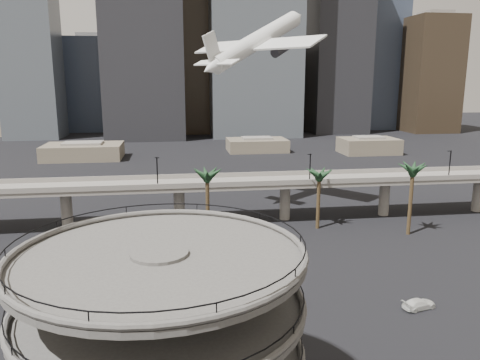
{
  "coord_description": "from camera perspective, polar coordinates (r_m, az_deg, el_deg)",
  "views": [
    {
      "loc": [
        -11.66,
        -37.54,
        28.87
      ],
      "look_at": [
        -2.35,
        28.0,
        14.6
      ],
      "focal_mm": 35.0,
      "sensor_mm": 36.0,
      "label": 1
    }
  ],
  "objects": [
    {
      "name": "parking_ramp",
      "position": [
        38.59,
        -9.46,
        -17.57
      ],
      "size": [
        22.2,
        22.2,
        17.35
      ],
      "color": "#4A4845",
      "rests_on": "ground"
    },
    {
      "name": "overpass",
      "position": [
        95.72,
        -0.88,
        -0.83
      ],
      "size": [
        130.0,
        9.3,
        14.7
      ],
      "color": "slate",
      "rests_on": "ground"
    },
    {
      "name": "palm_trees",
      "position": [
        87.85,
        9.08,
        0.56
      ],
      "size": [
        42.4,
        10.4,
        14.0
      ],
      "color": "#47361E",
      "rests_on": "ground"
    },
    {
      "name": "low_buildings",
      "position": [
        182.65,
        -2.17,
        3.97
      ],
      "size": [
        135.0,
        27.5,
        6.8
      ],
      "color": "#625948",
      "rests_on": "ground"
    },
    {
      "name": "skyline",
      "position": [
        256.74,
        -2.16,
        16.45
      ],
      "size": [
        269.0,
        86.0,
        131.34
      ],
      "color": "#7F6E58",
      "rests_on": "ground"
    },
    {
      "name": "airborne_jet",
      "position": [
        107.96,
        2.15,
        16.54
      ],
      "size": [
        29.23,
        28.42,
        17.45
      ],
      "rotation": [
        0.0,
        -0.39,
        0.72
      ],
      "color": "silver",
      "rests_on": "ground"
    },
    {
      "name": "car_a",
      "position": [
        59.41,
        -6.12,
        -16.16
      ],
      "size": [
        4.66,
        2.68,
        1.49
      ],
      "primitive_type": "imported",
      "rotation": [
        0.0,
        0.0,
        1.35
      ],
      "color": "#B64C1A",
      "rests_on": "ground"
    },
    {
      "name": "car_b",
      "position": [
        63.33,
        5.41,
        -14.17
      ],
      "size": [
        5.08,
        1.8,
        1.67
      ],
      "primitive_type": "imported",
      "rotation": [
        0.0,
        0.0,
        1.56
      ],
      "color": "black",
      "rests_on": "ground"
    },
    {
      "name": "car_c",
      "position": [
        66.21,
        20.98,
        -13.91
      ],
      "size": [
        4.88,
        2.92,
        1.33
      ],
      "primitive_type": "imported",
      "rotation": [
        0.0,
        0.0,
        1.82
      ],
      "color": "white",
      "rests_on": "ground"
    }
  ]
}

